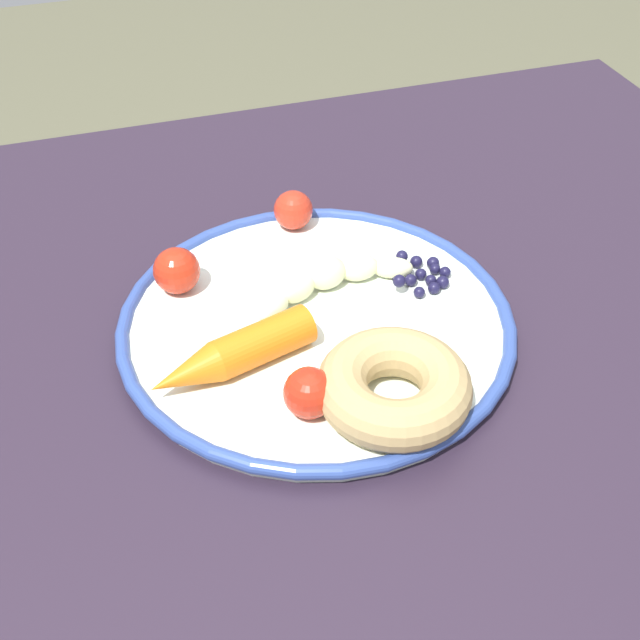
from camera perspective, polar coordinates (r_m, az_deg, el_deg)
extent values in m
cube|color=#2A1F2E|center=(0.71, 0.23, -2.68)|extent=(1.08, 0.88, 0.03)
cube|color=#2D2632|center=(1.38, 14.52, 1.04)|extent=(0.05, 0.05, 0.70)
cylinder|color=white|center=(0.72, 0.00, -0.36)|extent=(0.33, 0.33, 0.01)
torus|color=#314A95|center=(0.71, 0.00, 0.00)|extent=(0.34, 0.34, 0.01)
ellipsoid|color=beige|center=(0.76, 4.96, 3.59)|extent=(0.04, 0.03, 0.02)
ellipsoid|color=beige|center=(0.75, 2.62, 3.61)|extent=(0.04, 0.03, 0.02)
ellipsoid|color=beige|center=(0.74, 0.40, 3.26)|extent=(0.04, 0.04, 0.03)
ellipsoid|color=beige|center=(0.73, -1.59, 2.22)|extent=(0.04, 0.04, 0.02)
ellipsoid|color=beige|center=(0.71, -3.21, 0.83)|extent=(0.04, 0.04, 0.02)
cylinder|color=orange|center=(0.67, -3.95, -1.51)|extent=(0.09, 0.05, 0.03)
cone|color=orange|center=(0.65, -9.29, -3.79)|extent=(0.06, 0.05, 0.03)
torus|color=tan|center=(0.63, 5.09, -4.59)|extent=(0.16, 0.16, 0.04)
sphere|color=#191638|center=(0.76, 6.91, 3.13)|extent=(0.01, 0.01, 0.01)
sphere|color=#191638|center=(0.77, 7.74, 3.89)|extent=(0.01, 0.01, 0.01)
sphere|color=#191638|center=(0.75, 5.23, 3.14)|extent=(0.01, 0.01, 0.01)
sphere|color=#191638|center=(0.75, 6.22, 2.72)|extent=(0.01, 0.01, 0.01)
sphere|color=#191638|center=(0.75, 7.59, 2.71)|extent=(0.01, 0.01, 0.01)
sphere|color=#191638|center=(0.76, 5.98, 3.45)|extent=(0.01, 0.01, 0.01)
sphere|color=#191638|center=(0.77, 6.60, 3.98)|extent=(0.01, 0.01, 0.01)
sphere|color=#191638|center=(0.74, 7.81, 2.18)|extent=(0.01, 0.01, 0.01)
sphere|color=#191638|center=(0.74, 6.81, 1.89)|extent=(0.01, 0.01, 0.01)
sphere|color=#191638|center=(0.77, 7.87, 3.48)|extent=(0.01, 0.01, 0.01)
sphere|color=#191638|center=(0.75, 8.39, 2.57)|extent=(0.01, 0.01, 0.01)
sphere|color=#191638|center=(0.76, 8.55, 3.25)|extent=(0.01, 0.01, 0.01)
sphere|color=#191638|center=(0.73, 5.44, 2.68)|extent=(0.01, 0.01, 0.01)
sphere|color=#191638|center=(0.76, 5.63, 4.37)|extent=(0.01, 0.01, 0.01)
sphere|color=red|center=(0.81, -1.85, 7.54)|extent=(0.04, 0.04, 0.04)
sphere|color=red|center=(0.74, -9.78, 3.35)|extent=(0.04, 0.04, 0.04)
sphere|color=red|center=(0.62, -0.74, -5.01)|extent=(0.04, 0.04, 0.04)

